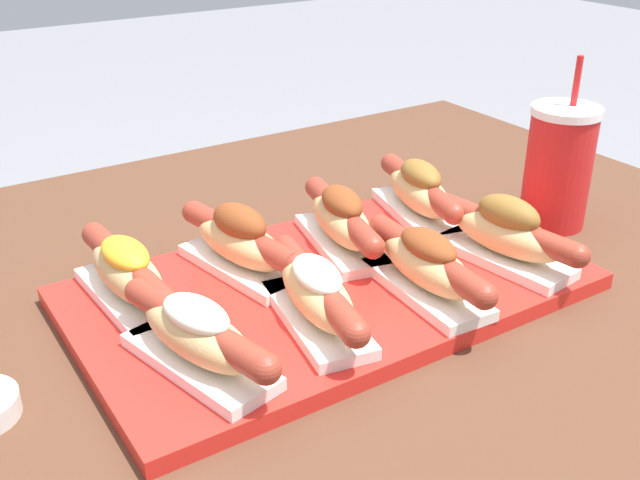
{
  "coord_description": "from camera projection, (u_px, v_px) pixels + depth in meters",
  "views": [
    {
      "loc": [
        -0.4,
        -0.56,
        1.16
      ],
      "look_at": [
        -0.02,
        0.04,
        0.81
      ],
      "focal_mm": 42.0,
      "sensor_mm": 36.0,
      "label": 1
    }
  ],
  "objects": [
    {
      "name": "drink_cup",
      "position": [
        558.0,
        167.0,
        0.93
      ],
      "size": [
        0.08,
        0.08,
        0.21
      ],
      "color": "red",
      "rests_on": "patio_table"
    },
    {
      "name": "serving_tray",
      "position": [
        330.0,
        288.0,
        0.8
      ],
      "size": [
        0.53,
        0.31,
        0.02
      ],
      "color": "red",
      "rests_on": "patio_table"
    },
    {
      "name": "hot_dog_2",
      "position": [
        427.0,
        265.0,
        0.76
      ],
      "size": [
        0.07,
        0.2,
        0.07
      ],
      "color": "white",
      "rests_on": "serving_tray"
    },
    {
      "name": "hot_dog_6",
      "position": [
        342.0,
        220.0,
        0.85
      ],
      "size": [
        0.09,
        0.2,
        0.07
      ],
      "color": "white",
      "rests_on": "serving_tray"
    },
    {
      "name": "hot_dog_4",
      "position": [
        127.0,
        273.0,
        0.74
      ],
      "size": [
        0.07,
        0.2,
        0.07
      ],
      "color": "white",
      "rests_on": "serving_tray"
    },
    {
      "name": "hot_dog_1",
      "position": [
        317.0,
        294.0,
        0.71
      ],
      "size": [
        0.09,
        0.2,
        0.07
      ],
      "color": "white",
      "rests_on": "serving_tray"
    },
    {
      "name": "hot_dog_0",
      "position": [
        198.0,
        335.0,
        0.64
      ],
      "size": [
        0.09,
        0.2,
        0.07
      ],
      "color": "white",
      "rests_on": "serving_tray"
    },
    {
      "name": "hot_dog_7",
      "position": [
        419.0,
        192.0,
        0.93
      ],
      "size": [
        0.09,
        0.2,
        0.07
      ],
      "color": "white",
      "rests_on": "serving_tray"
    },
    {
      "name": "hot_dog_5",
      "position": [
        241.0,
        242.0,
        0.8
      ],
      "size": [
        0.09,
        0.2,
        0.08
      ],
      "color": "white",
      "rests_on": "serving_tray"
    },
    {
      "name": "hot_dog_3",
      "position": [
        506.0,
        233.0,
        0.82
      ],
      "size": [
        0.08,
        0.2,
        0.08
      ],
      "color": "white",
      "rests_on": "serving_tray"
    }
  ]
}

